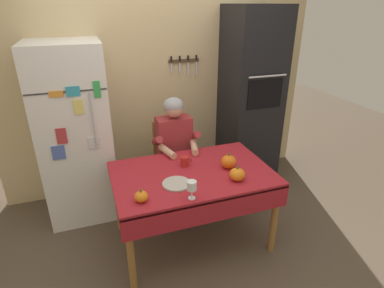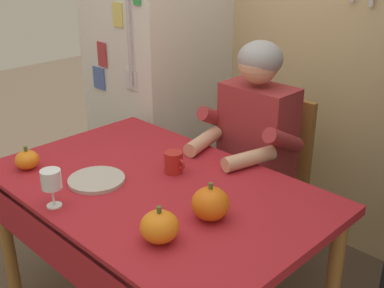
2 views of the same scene
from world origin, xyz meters
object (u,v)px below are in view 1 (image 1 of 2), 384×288
(wall_oven, at_px, (250,100))
(dining_table, at_px, (193,181))
(pumpkin_large, at_px, (237,174))
(pumpkin_medium, at_px, (141,196))
(refrigerator, at_px, (75,134))
(seated_person, at_px, (176,146))
(wine_glass, at_px, (192,186))
(serving_tray, at_px, (177,184))
(pumpkin_small, at_px, (229,162))
(chair_behind_person, at_px, (172,158))
(coffee_mug, at_px, (185,161))

(wall_oven, xyz_separation_m, dining_table, (-1.05, -0.92, -0.39))
(pumpkin_large, bearing_deg, pumpkin_medium, -177.17)
(refrigerator, bearing_deg, seated_person, -15.98)
(wine_glass, bearing_deg, pumpkin_large, 16.19)
(serving_tray, bearing_deg, dining_table, 34.27)
(pumpkin_medium, bearing_deg, seated_person, 58.52)
(seated_person, distance_m, pumpkin_large, 0.88)
(pumpkin_small, bearing_deg, wall_oven, 52.52)
(chair_behind_person, bearing_deg, pumpkin_large, -74.30)
(serving_tray, bearing_deg, wine_glass, -77.14)
(seated_person, height_order, pumpkin_medium, seated_person)
(pumpkin_medium, bearing_deg, wine_glass, -13.76)
(seated_person, distance_m, serving_tray, 0.77)
(chair_behind_person, xyz_separation_m, pumpkin_medium, (-0.53, -1.06, 0.27))
(seated_person, bearing_deg, wine_glass, -99.70)
(dining_table, bearing_deg, refrigerator, 137.09)
(dining_table, bearing_deg, seated_person, 87.64)
(pumpkin_large, xyz_separation_m, pumpkin_small, (0.03, 0.22, 0.01))
(dining_table, height_order, wine_glass, wine_glass)
(seated_person, height_order, pumpkin_small, seated_person)
(wall_oven, bearing_deg, pumpkin_medium, -142.61)
(serving_tray, bearing_deg, seated_person, 73.55)
(wall_oven, distance_m, dining_table, 1.45)
(coffee_mug, distance_m, serving_tray, 0.33)
(refrigerator, height_order, chair_behind_person, refrigerator)
(refrigerator, height_order, wine_glass, refrigerator)
(dining_table, distance_m, pumpkin_medium, 0.59)
(wine_glass, relative_size, pumpkin_small, 1.05)
(wine_glass, bearing_deg, serving_tray, 102.86)
(pumpkin_medium, bearing_deg, serving_tray, 23.53)
(chair_behind_person, relative_size, serving_tray, 3.94)
(wine_glass, height_order, serving_tray, wine_glass)
(pumpkin_medium, relative_size, serving_tray, 0.45)
(dining_table, relative_size, pumpkin_small, 9.75)
(seated_person, bearing_deg, chair_behind_person, 90.00)
(coffee_mug, xyz_separation_m, pumpkin_small, (0.36, -0.16, 0.01))
(refrigerator, distance_m, chair_behind_person, 1.05)
(chair_behind_person, distance_m, seated_person, 0.29)
(pumpkin_small, height_order, serving_tray, pumpkin_small)
(seated_person, bearing_deg, pumpkin_medium, -121.48)
(pumpkin_large, height_order, pumpkin_medium, pumpkin_large)
(pumpkin_medium, xyz_separation_m, serving_tray, (0.32, 0.14, -0.03))
(chair_behind_person, height_order, coffee_mug, chair_behind_person)
(coffee_mug, bearing_deg, refrigerator, 141.79)
(wall_oven, relative_size, coffee_mug, 19.55)
(wall_oven, height_order, pumpkin_medium, wall_oven)
(coffee_mug, bearing_deg, pumpkin_medium, -138.56)
(refrigerator, height_order, dining_table, refrigerator)
(dining_table, xyz_separation_m, pumpkin_large, (0.31, -0.23, 0.14))
(seated_person, bearing_deg, coffee_mug, -96.67)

